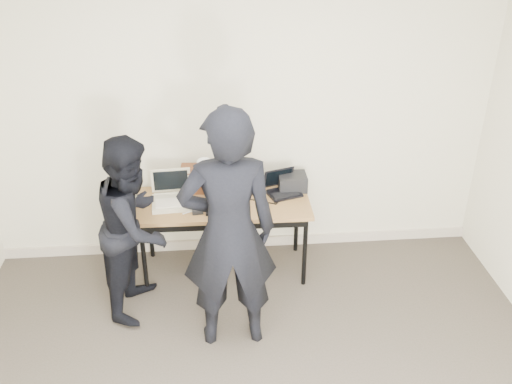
{
  "coord_description": "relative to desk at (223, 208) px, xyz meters",
  "views": [
    {
      "loc": [
        -0.25,
        -2.43,
        3.16
      ],
      "look_at": [
        0.1,
        1.6,
        0.95
      ],
      "focal_mm": 40.0,
      "sensor_mm": 36.0,
      "label": 1
    }
  ],
  "objects": [
    {
      "name": "room",
      "position": [
        0.16,
        -1.86,
        0.69
      ],
      "size": [
        4.6,
        4.6,
        2.8
      ],
      "color": "#423A32",
      "rests_on": "ground"
    },
    {
      "name": "desk",
      "position": [
        0.0,
        0.0,
        0.0
      ],
      "size": [
        1.51,
        0.67,
        0.72
      ],
      "rotation": [
        0.0,
        0.0,
        -0.02
      ],
      "color": "olive",
      "rests_on": "ground"
    },
    {
      "name": "laptop_beige",
      "position": [
        -0.44,
        0.03,
        0.11
      ],
      "size": [
        0.36,
        0.35,
        0.28
      ],
      "rotation": [
        0.0,
        0.0,
        0.06
      ],
      "color": "beige",
      "rests_on": "desk"
    },
    {
      "name": "laptop_center",
      "position": [
        0.02,
        -0.03,
        0.12
      ],
      "size": [
        0.35,
        0.34,
        0.27
      ],
      "rotation": [
        0.0,
        0.0,
        -0.0
      ],
      "color": "black",
      "rests_on": "desk"
    },
    {
      "name": "laptop_right",
      "position": [
        0.53,
        0.13,
        0.11
      ],
      "size": [
        0.35,
        0.34,
        0.21
      ],
      "rotation": [
        0.0,
        0.0,
        0.31
      ],
      "color": "black",
      "rests_on": "desk"
    },
    {
      "name": "leather_satchel",
      "position": [
        -0.18,
        0.23,
        0.19
      ],
      "size": [
        0.37,
        0.2,
        0.25
      ],
      "rotation": [
        0.0,
        0.0,
        -0.07
      ],
      "color": "#592E17",
      "rests_on": "desk"
    },
    {
      "name": "tissue",
      "position": [
        -0.15,
        0.23,
        0.34
      ],
      "size": [
        0.14,
        0.12,
        0.08
      ],
      "primitive_type": "ellipsoid",
      "rotation": [
        0.0,
        0.0,
        -0.14
      ],
      "color": "white",
      "rests_on": "leather_satchel"
    },
    {
      "name": "equipment_box",
      "position": [
        0.63,
        0.19,
        0.13
      ],
      "size": [
        0.25,
        0.21,
        0.14
      ],
      "primitive_type": "cube",
      "rotation": [
        0.0,
        0.0,
        -0.0
      ],
      "color": "black",
      "rests_on": "desk"
    },
    {
      "name": "power_brick",
      "position": [
        -0.22,
        -0.17,
        0.08
      ],
      "size": [
        0.1,
        0.07,
        0.03
      ],
      "primitive_type": "cube",
      "rotation": [
        0.0,
        0.0,
        0.1
      ],
      "color": "black",
      "rests_on": "desk"
    },
    {
      "name": "cables",
      "position": [
        0.05,
        0.0,
        0.06
      ],
      "size": [
        1.16,
        0.43,
        0.01
      ],
      "rotation": [
        0.0,
        0.0,
        0.02
      ],
      "color": "silver",
      "rests_on": "desk"
    },
    {
      "name": "person_typist",
      "position": [
        0.01,
        -0.87,
        0.3
      ],
      "size": [
        0.72,
        0.49,
        1.92
      ],
      "primitive_type": "imported",
      "rotation": [
        0.0,
        0.0,
        3.19
      ],
      "color": "black",
      "rests_on": "ground"
    },
    {
      "name": "person_observer",
      "position": [
        -0.71,
        -0.39,
        0.1
      ],
      "size": [
        0.73,
        0.85,
        1.53
      ],
      "primitive_type": "imported",
      "rotation": [
        0.0,
        0.0,
        1.34
      ],
      "color": "black",
      "rests_on": "ground"
    },
    {
      "name": "baseboard",
      "position": [
        0.16,
        0.37,
        -0.61
      ],
      "size": [
        4.5,
        0.03,
        0.1
      ],
      "primitive_type": "cube",
      "color": "#BDAF9D",
      "rests_on": "ground"
    }
  ]
}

